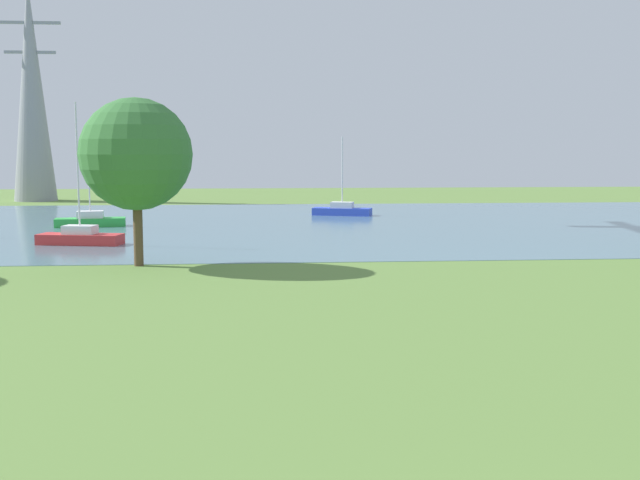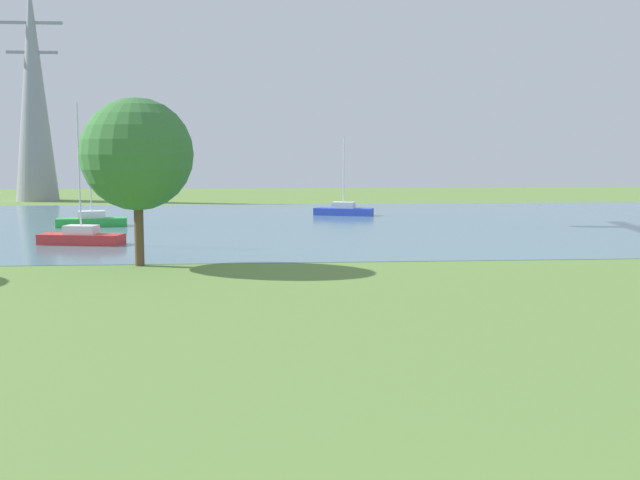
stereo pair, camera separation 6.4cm
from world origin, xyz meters
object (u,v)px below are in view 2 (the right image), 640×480
object	(u,v)px
sailboat_blue	(344,210)
tree_west_far	(137,155)
sailboat_green	(92,220)
electricity_pylon	(34,90)
sailboat_red	(81,236)

from	to	relation	value
sailboat_blue	tree_west_far	distance (m)	30.19
sailboat_green	electricity_pylon	world-z (taller)	electricity_pylon
sailboat_red	tree_west_far	world-z (taller)	sailboat_red
sailboat_blue	sailboat_red	bearing A→B (deg)	-132.99
sailboat_blue	electricity_pylon	size ratio (longest dim) A/B	0.28
sailboat_red	sailboat_blue	distance (m)	25.22
sailboat_red	sailboat_green	size ratio (longest dim) A/B	1.43
sailboat_green	sailboat_blue	bearing A→B (deg)	22.68
sailboat_red	sailboat_blue	xyz separation A→B (m)	(17.20, 18.45, -0.02)
sailboat_green	tree_west_far	bearing A→B (deg)	-72.24
sailboat_red	electricity_pylon	bearing A→B (deg)	108.36
tree_west_far	sailboat_red	bearing A→B (deg)	118.05
sailboat_red	sailboat_blue	size ratio (longest dim) A/B	1.25
sailboat_green	tree_west_far	size ratio (longest dim) A/B	0.72
tree_west_far	sailboat_blue	bearing A→B (deg)	64.90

